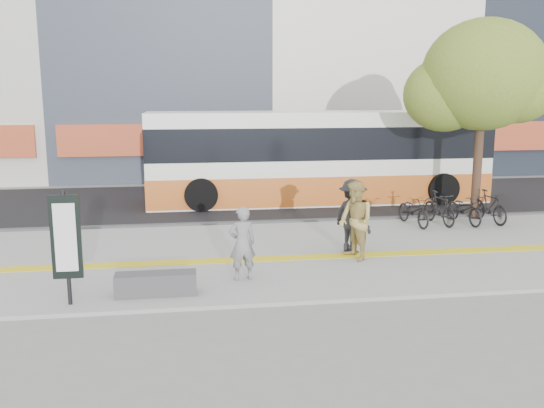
{
  "coord_description": "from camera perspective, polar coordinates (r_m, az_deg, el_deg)",
  "views": [
    {
      "loc": [
        -1.92,
        -12.49,
        4.04
      ],
      "look_at": [
        0.21,
        2.0,
        1.24
      ],
      "focal_mm": 38.39,
      "sensor_mm": 36.0,
      "label": 1
    }
  ],
  "objects": [
    {
      "name": "street",
      "position": [
        21.94,
        -3.2,
        0.26
      ],
      "size": [
        40.0,
        8.0,
        0.06
      ],
      "primitive_type": "cube",
      "color": "black",
      "rests_on": "ground"
    },
    {
      "name": "curb",
      "position": [
        18.03,
        -2.04,
        -1.91
      ],
      "size": [
        40.0,
        0.25,
        0.14
      ],
      "primitive_type": "cube",
      "color": "#37373A",
      "rests_on": "ground"
    },
    {
      "name": "pedestrian_tan",
      "position": [
        14.07,
        8.2,
        -1.64
      ],
      "size": [
        0.96,
        1.1,
        1.91
      ],
      "primitive_type": "imported",
      "rotation": [
        0.0,
        0.0,
        -1.29
      ],
      "color": "tan",
      "rests_on": "sidewalk"
    },
    {
      "name": "bicycle_row",
      "position": [
        18.64,
        17.13,
        -0.44
      ],
      "size": [
        3.25,
        1.8,
        1.01
      ],
      "color": "black",
      "rests_on": "sidewalk"
    },
    {
      "name": "tactile_strip",
      "position": [
        14.19,
        -0.25,
        -5.38
      ],
      "size": [
        40.0,
        0.45,
        0.01
      ],
      "primitive_type": "cube",
      "color": "gold",
      "rests_on": "sidewalk"
    },
    {
      "name": "street_tree",
      "position": [
        19.56,
        19.79,
        11.58
      ],
      "size": [
        4.4,
        3.8,
        6.31
      ],
      "color": "#382319",
      "rests_on": "sidewalk"
    },
    {
      "name": "sidewalk",
      "position": [
        14.67,
        -0.53,
        -5.01
      ],
      "size": [
        40.0,
        7.0,
        0.08
      ],
      "primitive_type": "cube",
      "color": "slate",
      "rests_on": "ground"
    },
    {
      "name": "ground",
      "position": [
        13.26,
        0.36,
        -6.93
      ],
      "size": [
        120.0,
        120.0,
        0.0
      ],
      "primitive_type": "plane",
      "color": "slate",
      "rests_on": "ground"
    },
    {
      "name": "pedestrian_dark",
      "position": [
        14.71,
        7.9,
        -1.18
      ],
      "size": [
        1.14,
        1.38,
        1.86
      ],
      "primitive_type": "imported",
      "rotation": [
        0.0,
        0.0,
        2.01
      ],
      "color": "black",
      "rests_on": "sidewalk"
    },
    {
      "name": "bench",
      "position": [
        11.91,
        -11.31,
        -7.69
      ],
      "size": [
        1.6,
        0.45,
        0.45
      ],
      "primitive_type": "cube",
      "color": "#37373A",
      "rests_on": "sidewalk"
    },
    {
      "name": "bus",
      "position": [
        21.66,
        4.52,
        4.37
      ],
      "size": [
        12.48,
        2.96,
        3.32
      ],
      "color": "white",
      "rests_on": "street"
    },
    {
      "name": "signboard",
      "position": [
        11.53,
        -19.56,
        -3.24
      ],
      "size": [
        0.55,
        0.1,
        2.2
      ],
      "color": "black",
      "rests_on": "sidewalk"
    },
    {
      "name": "seated_woman",
      "position": [
        12.45,
        -2.94,
        -3.88
      ],
      "size": [
        0.65,
        0.49,
        1.61
      ],
      "primitive_type": "imported",
      "rotation": [
        0.0,
        0.0,
        3.34
      ],
      "color": "black",
      "rests_on": "sidewalk"
    }
  ]
}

